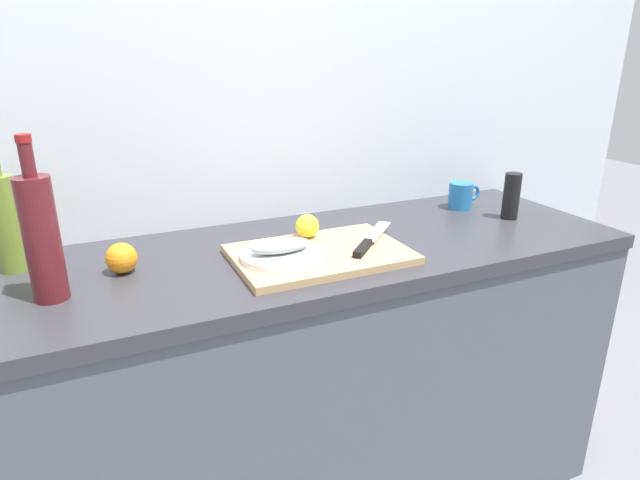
{
  "coord_description": "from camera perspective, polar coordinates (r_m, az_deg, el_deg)",
  "views": [
    {
      "loc": [
        -0.46,
        -1.27,
        1.42
      ],
      "look_at": [
        0.08,
        -0.08,
        0.95
      ],
      "focal_mm": 30.15,
      "sensor_mm": 36.0,
      "label": 1
    }
  ],
  "objects": [
    {
      "name": "fish_fillet",
      "position": [
        1.35,
        -4.18,
        -0.6
      ],
      "size": [
        0.16,
        0.07,
        0.04
      ],
      "primitive_type": "ellipsoid",
      "color": "#999E99",
      "rests_on": "white_plate"
    },
    {
      "name": "back_wall",
      "position": [
        1.67,
        -8.45,
        13.7
      ],
      "size": [
        3.2,
        0.05,
        2.5
      ],
      "primitive_type": "cube",
      "color": "silver",
      "rests_on": "ground_plane"
    },
    {
      "name": "coffee_mug_0",
      "position": [
        1.9,
        14.76,
        4.6
      ],
      "size": [
        0.12,
        0.08,
        0.09
      ],
      "color": "#2672B2",
      "rests_on": "kitchen_counter"
    },
    {
      "name": "lemon_0",
      "position": [
        1.5,
        -1.36,
        1.49
      ],
      "size": [
        0.07,
        0.07,
        0.07
      ],
      "primitive_type": "sphere",
      "color": "yellow",
      "rests_on": "cutting_board"
    },
    {
      "name": "olive_oil_bottle",
      "position": [
        1.5,
        -30.37,
        1.66
      ],
      "size": [
        0.06,
        0.06,
        0.3
      ],
      "color": "olive",
      "rests_on": "kitchen_counter"
    },
    {
      "name": "kitchen_counter",
      "position": [
        1.67,
        -3.75,
        -15.84
      ],
      "size": [
        2.0,
        0.6,
        0.9
      ],
      "color": "#4C5159",
      "rests_on": "ground_plane"
    },
    {
      "name": "pepper_mill",
      "position": [
        1.82,
        19.65,
        4.42
      ],
      "size": [
        0.05,
        0.05,
        0.15
      ],
      "primitive_type": "cylinder",
      "color": "black",
      "rests_on": "kitchen_counter"
    },
    {
      "name": "chef_knife",
      "position": [
        1.45,
        5.15,
        -0.19
      ],
      "size": [
        0.22,
        0.23,
        0.02
      ],
      "rotation": [
        0.0,
        0.0,
        0.79
      ],
      "color": "silver",
      "rests_on": "cutting_board"
    },
    {
      "name": "cutting_board",
      "position": [
        1.41,
        -0.0,
        -1.53
      ],
      "size": [
        0.45,
        0.3,
        0.02
      ],
      "primitive_type": "cube",
      "color": "tan",
      "rests_on": "kitchen_counter"
    },
    {
      "name": "orange_0",
      "position": [
        1.4,
        -20.32,
        -1.81
      ],
      "size": [
        0.08,
        0.08,
        0.08
      ],
      "primitive_type": "sphere",
      "color": "orange",
      "rests_on": "kitchen_counter"
    },
    {
      "name": "white_plate",
      "position": [
        1.36,
        -4.15,
        -1.61
      ],
      "size": [
        0.21,
        0.21,
        0.01
      ],
      "primitive_type": "cylinder",
      "color": "white",
      "rests_on": "cutting_board"
    },
    {
      "name": "wine_bottle",
      "position": [
        1.28,
        -27.46,
        0.34
      ],
      "size": [
        0.07,
        0.07,
        0.36
      ],
      "color": "#59191E",
      "rests_on": "kitchen_counter"
    }
  ]
}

